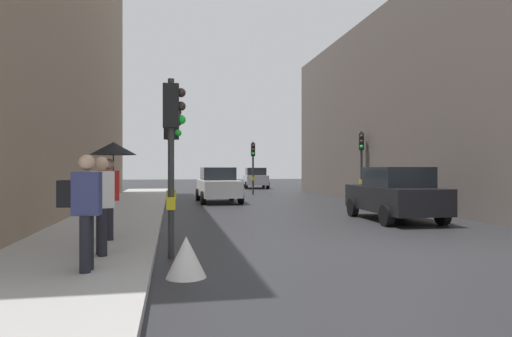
% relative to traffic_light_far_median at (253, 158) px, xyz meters
% --- Properties ---
extents(ground_plane, '(120.00, 120.00, 0.00)m').
position_rel_traffic_light_far_median_xyz_m(ground_plane, '(-0.52, -19.85, -2.38)').
color(ground_plane, '#28282B').
extents(sidewalk_kerb, '(2.92, 40.00, 0.16)m').
position_rel_traffic_light_far_median_xyz_m(sidewalk_kerb, '(-6.98, -13.85, -2.30)').
color(sidewalk_kerb, '#A8A5A0').
rests_on(sidewalk_kerb, ground).
extents(building_facade_right, '(12.00, 24.45, 9.38)m').
position_rel_traffic_light_far_median_xyz_m(building_facade_right, '(10.47, -8.33, 2.31)').
color(building_facade_right, '#5B514C').
rests_on(building_facade_right, ground).
extents(traffic_light_far_median, '(0.25, 0.43, 3.45)m').
position_rel_traffic_light_far_median_xyz_m(traffic_light_far_median, '(0.00, 0.00, 0.00)').
color(traffic_light_far_median, '#2D2D2D').
rests_on(traffic_light_far_median, ground).
extents(traffic_light_near_left, '(0.43, 0.25, 3.44)m').
position_rel_traffic_light_far_median_xyz_m(traffic_light_near_left, '(-5.19, -19.65, -0.01)').
color(traffic_light_near_left, '#2D2D2D').
rests_on(traffic_light_near_left, ground).
extents(traffic_light_mid_street, '(0.33, 0.45, 3.58)m').
position_rel_traffic_light_far_median_xyz_m(traffic_light_mid_street, '(4.16, -7.54, 0.09)').
color(traffic_light_mid_street, '#2D2D2D').
rests_on(traffic_light_mid_street, ground).
extents(traffic_light_near_right, '(0.44, 0.37, 3.38)m').
position_rel_traffic_light_far_median_xyz_m(traffic_light_near_right, '(-5.19, -16.97, -0.05)').
color(traffic_light_near_right, '#2D2D2D').
rests_on(traffic_light_near_right, ground).
extents(car_white_compact, '(2.12, 4.25, 1.76)m').
position_rel_traffic_light_far_median_xyz_m(car_white_compact, '(-2.91, -6.05, -1.51)').
color(car_white_compact, silver).
rests_on(car_white_compact, ground).
extents(car_silver_hatchback, '(2.26, 4.32, 1.76)m').
position_rel_traffic_light_far_median_xyz_m(car_silver_hatchback, '(1.82, 8.78, -1.51)').
color(car_silver_hatchback, '#BCBCC1').
rests_on(car_silver_hatchback, ground).
extents(car_dark_suv, '(2.14, 4.26, 1.76)m').
position_rel_traffic_light_far_median_xyz_m(car_dark_suv, '(1.98, -14.93, -1.51)').
color(car_dark_suv, black).
rests_on(car_dark_suv, ground).
extents(pedestrian_with_umbrella, '(1.00, 1.00, 2.14)m').
position_rel_traffic_light_far_median_xyz_m(pedestrian_with_umbrella, '(-6.50, -18.15, -0.54)').
color(pedestrian_with_umbrella, black).
rests_on(pedestrian_with_umbrella, sidewalk_kerb).
extents(pedestrian_with_black_backpack, '(0.65, 0.44, 1.77)m').
position_rel_traffic_light_far_median_xyz_m(pedestrian_with_black_backpack, '(-6.48, -19.97, -1.22)').
color(pedestrian_with_black_backpack, black).
rests_on(pedestrian_with_black_backpack, sidewalk_kerb).
extents(pedestrian_with_grey_backpack, '(0.62, 0.36, 1.77)m').
position_rel_traffic_light_far_median_xyz_m(pedestrian_with_grey_backpack, '(-6.51, -21.19, -1.22)').
color(pedestrian_with_grey_backpack, black).
rests_on(pedestrian_with_grey_backpack, sidewalk_kerb).
extents(warning_sign_triangle, '(0.64, 0.64, 0.65)m').
position_rel_traffic_light_far_median_xyz_m(warning_sign_triangle, '(-4.98, -21.21, -2.06)').
color(warning_sign_triangle, silver).
rests_on(warning_sign_triangle, ground).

